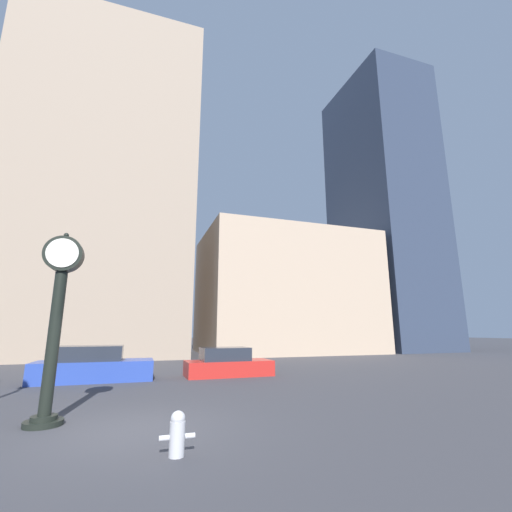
# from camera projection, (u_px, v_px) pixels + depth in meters

# --- Properties ---
(ground_plane) EXTENTS (200.00, 200.00, 0.00)m
(ground_plane) POSITION_uv_depth(u_px,v_px,m) (131.00, 431.00, 7.32)
(ground_plane) COLOR #38383D
(building_tall_tower) EXTENTS (15.04, 12.00, 29.32)m
(building_tall_tower) POSITION_uv_depth(u_px,v_px,m) (106.00, 191.00, 31.52)
(building_tall_tower) COLOR gray
(building_tall_tower) RESTS_ON ground_plane
(building_storefront_row) EXTENTS (16.53, 12.00, 11.67)m
(building_storefront_row) POSITION_uv_depth(u_px,v_px,m) (284.00, 294.00, 35.16)
(building_storefront_row) COLOR tan
(building_storefront_row) RESTS_ON ground_plane
(building_glass_modern) EXTENTS (8.36, 12.00, 33.09)m
(building_glass_modern) POSITION_uv_depth(u_px,v_px,m) (382.00, 209.00, 41.57)
(building_glass_modern) COLOR #2D384C
(building_glass_modern) RESTS_ON ground_plane
(street_clock) EXTENTS (0.88, 0.83, 4.51)m
(street_clock) POSITION_uv_depth(u_px,v_px,m) (57.00, 310.00, 8.23)
(street_clock) COLOR black
(street_clock) RESTS_ON ground_plane
(car_blue) EXTENTS (4.74, 1.85, 1.46)m
(car_blue) POSITION_uv_depth(u_px,v_px,m) (94.00, 366.00, 14.60)
(car_blue) COLOR #28429E
(car_blue) RESTS_ON ground_plane
(car_red) EXTENTS (4.10, 1.80, 1.31)m
(car_red) POSITION_uv_depth(u_px,v_px,m) (228.00, 364.00, 16.31)
(car_red) COLOR red
(car_red) RESTS_ON ground_plane
(fire_hydrant_far) EXTENTS (0.61, 0.26, 0.73)m
(fire_hydrant_far) POSITION_uv_depth(u_px,v_px,m) (178.00, 433.00, 5.89)
(fire_hydrant_far) COLOR #B7B7BC
(fire_hydrant_far) RESTS_ON ground_plane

